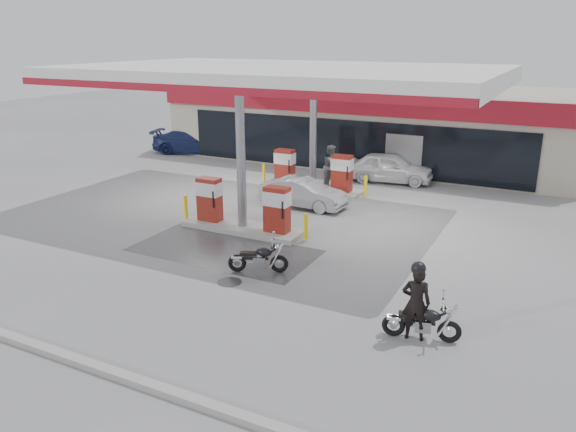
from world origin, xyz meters
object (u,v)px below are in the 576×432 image
(main_motorcycle, at_px, (423,323))
(parked_motorcycle, at_px, (259,259))
(biker_main, at_px, (416,303))
(pump_island_near, at_px, (242,211))
(hatchback_silver, at_px, (303,193))
(parked_car_right, at_px, (564,174))
(sedan_white, at_px, (389,168))
(parked_car_left, at_px, (192,142))
(attendant, at_px, (331,166))
(pump_island_far, at_px, (313,176))

(main_motorcycle, relative_size, parked_motorcycle, 1.06)
(biker_main, xyz_separation_m, parked_motorcycle, (-5.09, 1.70, -0.49))
(pump_island_near, bearing_deg, hatchback_silver, 79.49)
(pump_island_near, height_order, biker_main, biker_main)
(hatchback_silver, distance_m, parked_car_right, 12.56)
(sedan_white, xyz_separation_m, parked_car_left, (-12.49, 1.38, -0.01))
(biker_main, relative_size, parked_motorcycle, 1.07)
(parked_motorcycle, distance_m, sedan_white, 12.18)
(parked_car_left, relative_size, parked_car_right, 1.12)
(sedan_white, relative_size, parked_car_left, 0.87)
(pump_island_near, height_order, parked_car_left, pump_island_near)
(main_motorcycle, relative_size, biker_main, 0.99)
(sedan_white, xyz_separation_m, parked_car_right, (7.46, 2.80, -0.12))
(main_motorcycle, bearing_deg, attendant, 108.57)
(biker_main, xyz_separation_m, sedan_white, (-4.94, 13.88, -0.20))
(hatchback_silver, relative_size, parked_car_left, 0.76)
(parked_motorcycle, bearing_deg, biker_main, -43.12)
(pump_island_near, bearing_deg, biker_main, -32.02)
(biker_main, distance_m, hatchback_silver, 10.73)
(attendant, relative_size, parked_car_left, 0.42)
(pump_island_near, xyz_separation_m, parked_motorcycle, (2.39, -2.98, -0.30))
(attendant, height_order, parked_car_left, attendant)
(pump_island_near, bearing_deg, main_motorcycle, -31.14)
(pump_island_far, bearing_deg, parked_car_right, 30.96)
(pump_island_near, distance_m, attendant, 7.02)
(attendant, bearing_deg, pump_island_near, 170.97)
(pump_island_far, distance_m, parked_car_left, 10.95)
(attendant, distance_m, parked_car_right, 10.76)
(main_motorcycle, xyz_separation_m, biker_main, (-0.18, -0.05, 0.49))
(parked_motorcycle, bearing_deg, hatchback_silver, 80.02)
(pump_island_near, bearing_deg, parked_car_left, 133.24)
(parked_car_right, bearing_deg, hatchback_silver, 144.82)
(pump_island_far, bearing_deg, pump_island_near, -90.00)
(hatchback_silver, bearing_deg, biker_main, -139.23)
(pump_island_near, xyz_separation_m, pump_island_far, (0.00, 6.00, 0.00))
(pump_island_far, distance_m, attendant, 1.14)
(pump_island_far, bearing_deg, parked_motorcycle, -75.08)
(main_motorcycle, xyz_separation_m, sedan_white, (-5.13, 13.83, 0.29))
(hatchback_silver, height_order, parked_car_left, parked_car_left)
(pump_island_near, height_order, attendant, attendant)
(sedan_white, distance_m, hatchback_silver, 5.91)
(hatchback_silver, bearing_deg, parked_motorcycle, -164.00)
(pump_island_near, bearing_deg, attendant, 86.11)
(biker_main, xyz_separation_m, hatchback_silver, (-6.81, 8.28, -0.31))
(parked_car_left, xyz_separation_m, parked_car_right, (19.95, 1.42, -0.10))
(parked_car_left, bearing_deg, pump_island_far, -130.18)
(attendant, xyz_separation_m, hatchback_silver, (0.19, -3.40, -0.40))
(pump_island_far, relative_size, parked_car_left, 1.09)
(pump_island_near, relative_size, parked_motorcycle, 3.06)
(parked_motorcycle, relative_size, hatchback_silver, 0.47)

